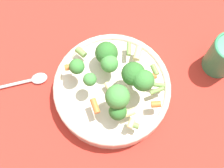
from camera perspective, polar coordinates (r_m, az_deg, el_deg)
The scene contains 5 objects.
ground_plane at distance 0.69m, azimuth -0.00°, elevation -1.60°, with size 3.00×3.00×0.00m, color #B72D23.
bowl at distance 0.67m, azimuth -0.00°, elevation -0.94°, with size 0.25×0.25×0.05m.
pasta_salad at distance 0.60m, azimuth 1.28°, elevation 1.27°, with size 0.17×0.21×0.08m.
cup at distance 0.71m, azimuth 19.74°, elevation 4.94°, with size 0.07×0.07×0.10m.
spoon at distance 0.72m, azimuth -15.96°, elevation 0.34°, with size 0.14×0.13×0.01m.
Camera 1 is at (-0.18, -0.12, 0.66)m, focal length 50.00 mm.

